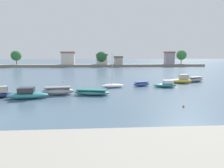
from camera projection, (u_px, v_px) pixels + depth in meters
name	position (u px, v px, depth m)	size (l,w,h in m)	color
moored_boat_2	(27.00, 94.00, 27.51)	(5.77, 2.49, 1.58)	teal
moored_boat_3	(58.00, 91.00, 30.06)	(4.95, 2.21, 1.24)	#9E9EA3
moored_boat_4	(92.00, 92.00, 30.03)	(5.78, 3.09, 0.88)	teal
moored_boat_5	(113.00, 86.00, 36.24)	(4.42, 2.03, 6.45)	white
moored_boat_6	(142.00, 84.00, 37.97)	(3.62, 1.99, 0.86)	#3856A8
moored_boat_7	(165.00, 85.00, 36.74)	(4.45, 1.58, 1.34)	teal
moored_boat_8	(181.00, 80.00, 41.92)	(5.25, 1.64, 1.83)	yellow
moored_boat_9	(195.00, 79.00, 43.71)	(4.50, 2.96, 1.11)	#9E9EA3
mooring_buoy_0	(183.00, 106.00, 23.18)	(0.26, 0.26, 0.26)	orange
mooring_buoy_1	(55.00, 89.00, 34.07)	(0.34, 0.34, 0.34)	red
mooring_buoy_3	(64.00, 81.00, 43.86)	(0.29, 0.29, 0.29)	white
mooring_buoy_4	(69.00, 89.00, 34.28)	(0.36, 0.36, 0.36)	white
distant_shoreline	(78.00, 61.00, 92.82)	(123.14, 7.22, 7.81)	gray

